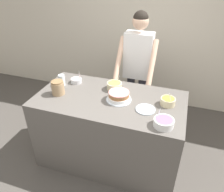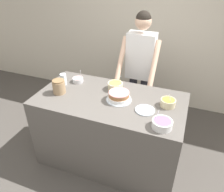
{
  "view_description": "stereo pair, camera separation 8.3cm",
  "coord_description": "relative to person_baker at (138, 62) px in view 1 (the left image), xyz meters",
  "views": [
    {
      "loc": [
        0.7,
        -1.53,
        2.25
      ],
      "look_at": [
        0.04,
        0.4,
        1.0
      ],
      "focal_mm": 35.0,
      "sensor_mm": 36.0,
      "label": 1
    },
    {
      "loc": [
        0.78,
        -1.5,
        2.25
      ],
      "look_at": [
        0.04,
        0.4,
        1.0
      ],
      "focal_mm": 35.0,
      "sensor_mm": 36.0,
      "label": 2
    }
  ],
  "objects": [
    {
      "name": "frosting_bowl_pink",
      "position": [
        -0.66,
        -0.6,
        -0.1
      ],
      "size": [
        0.14,
        0.14,
        0.19
      ],
      "color": "silver",
      "rests_on": "counter"
    },
    {
      "name": "wall_back",
      "position": [
        -0.13,
        0.82,
        0.23
      ],
      "size": [
        10.0,
        0.05,
        2.6
      ],
      "color": "beige",
      "rests_on": "ground_plane"
    },
    {
      "name": "counter",
      "position": [
        -0.13,
        -0.82,
        -0.6
      ],
      "size": [
        1.7,
        0.89,
        0.93
      ],
      "color": "#5B5651",
      "rests_on": "ground_plane"
    },
    {
      "name": "stoneware_jar",
      "position": [
        -0.73,
        -0.92,
        -0.05
      ],
      "size": [
        0.15,
        0.15,
        0.17
      ],
      "color": "#9E7F5B",
      "rests_on": "counter"
    },
    {
      "name": "person_baker",
      "position": [
        0.0,
        0.0,
        0.0
      ],
      "size": [
        0.51,
        0.48,
        1.75
      ],
      "color": "#2D2D38",
      "rests_on": "ground_plane"
    },
    {
      "name": "frosting_bowl_purple",
      "position": [
        0.51,
        -1.12,
        -0.09
      ],
      "size": [
        0.19,
        0.19,
        0.15
      ],
      "color": "white",
      "rests_on": "counter"
    },
    {
      "name": "ground_plane",
      "position": [
        -0.13,
        -1.26,
        -1.07
      ],
      "size": [
        14.0,
        14.0,
        0.0
      ],
      "primitive_type": "plane",
      "color": "#4C4742"
    },
    {
      "name": "frosting_bowl_yellow",
      "position": [
        -0.14,
        -0.6,
        -0.09
      ],
      "size": [
        0.18,
        0.18,
        0.16
      ],
      "color": "beige",
      "rests_on": "counter"
    },
    {
      "name": "drinking_glass",
      "position": [
        -0.79,
        -0.72,
        -0.07
      ],
      "size": [
        0.08,
        0.08,
        0.14
      ],
      "color": "silver",
      "rests_on": "counter"
    },
    {
      "name": "ceramic_plate",
      "position": [
        0.3,
        -0.91,
        -0.13
      ],
      "size": [
        0.21,
        0.21,
        0.01
      ],
      "color": "silver",
      "rests_on": "counter"
    },
    {
      "name": "cake",
      "position": [
        -0.02,
        -0.82,
        -0.09
      ],
      "size": [
        0.28,
        0.28,
        0.11
      ],
      "color": "silver",
      "rests_on": "counter"
    },
    {
      "name": "frosting_bowl_orange",
      "position": [
        0.51,
        -0.74,
        -0.09
      ],
      "size": [
        0.16,
        0.16,
        0.18
      ],
      "color": "beige",
      "rests_on": "counter"
    }
  ]
}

